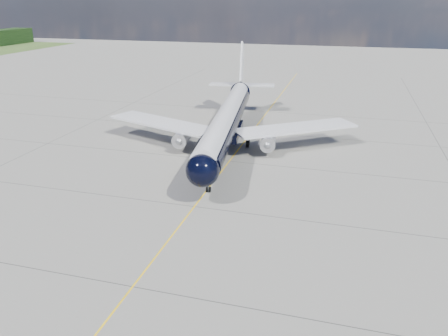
% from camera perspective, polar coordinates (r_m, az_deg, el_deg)
% --- Properties ---
extents(ground, '(320.00, 320.00, 0.00)m').
position_cam_1_polar(ground, '(66.55, 1.82, 2.35)').
color(ground, gray).
rests_on(ground, ground).
extents(taxiway_centerline, '(0.16, 160.00, 0.01)m').
position_cam_1_polar(taxiway_centerline, '(61.99, 0.70, 0.90)').
color(taxiway_centerline, yellow).
rests_on(taxiway_centerline, ground).
extents(main_airliner, '(39.49, 48.43, 14.01)m').
position_cam_1_polar(main_airliner, '(67.32, 0.48, 6.45)').
color(main_airliner, black).
rests_on(main_airliner, ground).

